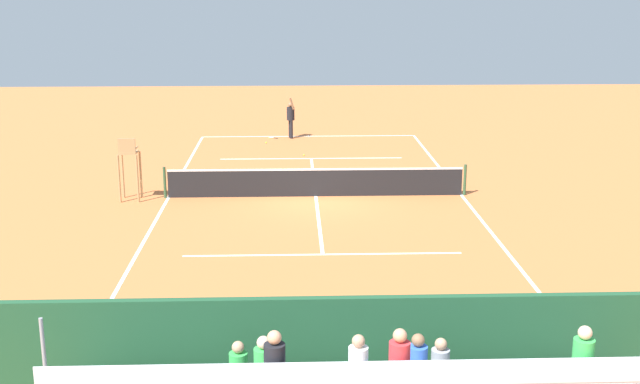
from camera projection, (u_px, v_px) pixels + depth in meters
ground_plane at (316, 196)px, 27.52m from camera, size 60.00×60.00×0.00m
court_line_markings at (316, 196)px, 27.55m from camera, size 10.10×22.20×0.01m
tennis_net at (316, 182)px, 27.39m from camera, size 10.30×0.10×1.07m
backdrop_wall at (341, 352)px, 13.73m from camera, size 18.00×0.16×2.00m
umpire_chair at (129, 162)px, 26.68m from camera, size 0.67×0.67×2.14m
courtside_bench at (511, 354)px, 14.65m from camera, size 1.80×0.40×0.93m
equipment_bag at (403, 378)px, 14.56m from camera, size 0.90×0.36×0.36m
tennis_player at (291, 117)px, 37.45m from camera, size 0.44×0.56×1.93m
tennis_racket at (272, 137)px, 37.77m from camera, size 0.52×0.52×0.03m
tennis_ball_near at (304, 155)px, 33.87m from camera, size 0.07×0.07×0.07m
tennis_ball_far at (266, 143)px, 36.48m from camera, size 0.07×0.07×0.07m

